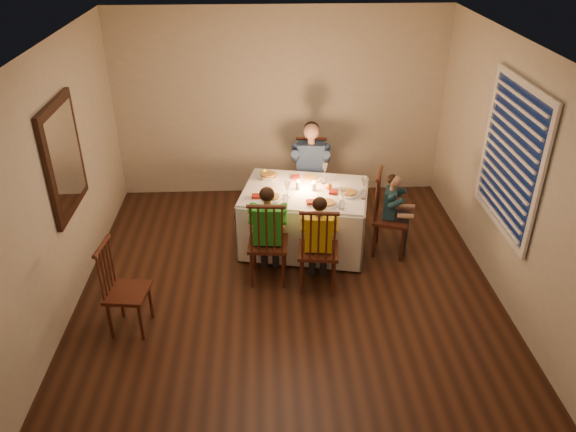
{
  "coord_description": "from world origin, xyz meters",
  "views": [
    {
      "loc": [
        -0.24,
        -4.92,
        3.71
      ],
      "look_at": [
        0.0,
        0.15,
        0.87
      ],
      "focal_mm": 35.0,
      "sensor_mm": 36.0,
      "label": 1
    }
  ],
  "objects_px": {
    "chair_extra": "(134,327)",
    "adult": "(310,213)",
    "child_yellow": "(317,285)",
    "child_teal": "(388,251)",
    "child_green": "(269,278)",
    "dining_table": "(305,206)",
    "chair_near_right": "(317,285)",
    "chair_near_left": "(269,278)",
    "chair_adult": "(310,213)",
    "chair_end": "(388,251)",
    "serving_bowl": "(268,176)"
  },
  "relations": [
    {
      "from": "chair_adult",
      "to": "serving_bowl",
      "type": "xyz_separation_m",
      "value": [
        -0.56,
        -0.47,
        0.79
      ]
    },
    {
      "from": "child_teal",
      "to": "chair_near_right",
      "type": "bearing_deg",
      "value": 142.97
    },
    {
      "from": "adult",
      "to": "child_green",
      "type": "relative_size",
      "value": 1.12
    },
    {
      "from": "child_yellow",
      "to": "chair_near_right",
      "type": "bearing_deg",
      "value": -159.65
    },
    {
      "from": "serving_bowl",
      "to": "dining_table",
      "type": "bearing_deg",
      "value": -37.88
    },
    {
      "from": "chair_near_right",
      "to": "chair_extra",
      "type": "height_order",
      "value": "chair_near_right"
    },
    {
      "from": "chair_near_left",
      "to": "chair_end",
      "type": "height_order",
      "value": "same"
    },
    {
      "from": "chair_end",
      "to": "chair_extra",
      "type": "xyz_separation_m",
      "value": [
        -2.83,
        -1.27,
        0.0
      ]
    },
    {
      "from": "serving_bowl",
      "to": "chair_extra",
      "type": "bearing_deg",
      "value": -127.91
    },
    {
      "from": "adult",
      "to": "child_teal",
      "type": "distance_m",
      "value": 1.32
    },
    {
      "from": "chair_end",
      "to": "serving_bowl",
      "type": "relative_size",
      "value": 4.45
    },
    {
      "from": "chair_adult",
      "to": "serving_bowl",
      "type": "bearing_deg",
      "value": -133.67
    },
    {
      "from": "chair_extra",
      "to": "adult",
      "type": "distance_m",
      "value": 2.99
    },
    {
      "from": "child_yellow",
      "to": "child_teal",
      "type": "distance_m",
      "value": 1.14
    },
    {
      "from": "chair_near_left",
      "to": "chair_extra",
      "type": "relative_size",
      "value": 1.07
    },
    {
      "from": "child_yellow",
      "to": "child_teal",
      "type": "xyz_separation_m",
      "value": [
        0.93,
        0.66,
        0.0
      ]
    },
    {
      "from": "chair_near_right",
      "to": "adult",
      "type": "height_order",
      "value": "adult"
    },
    {
      "from": "chair_end",
      "to": "child_green",
      "type": "height_order",
      "value": "child_green"
    },
    {
      "from": "chair_near_right",
      "to": "chair_extra",
      "type": "distance_m",
      "value": 2.0
    },
    {
      "from": "chair_near_left",
      "to": "child_green",
      "type": "height_order",
      "value": "child_green"
    },
    {
      "from": "serving_bowl",
      "to": "chair_near_left",
      "type": "bearing_deg",
      "value": -91.43
    },
    {
      "from": "chair_end",
      "to": "adult",
      "type": "bearing_deg",
      "value": 58.98
    },
    {
      "from": "child_green",
      "to": "chair_adult",
      "type": "bearing_deg",
      "value": -106.56
    },
    {
      "from": "chair_adult",
      "to": "child_yellow",
      "type": "distance_m",
      "value": 1.65
    },
    {
      "from": "dining_table",
      "to": "chair_extra",
      "type": "height_order",
      "value": "dining_table"
    },
    {
      "from": "chair_end",
      "to": "serving_bowl",
      "type": "bearing_deg",
      "value": 87.58
    },
    {
      "from": "child_green",
      "to": "dining_table",
      "type": "bearing_deg",
      "value": -118.21
    },
    {
      "from": "chair_adult",
      "to": "child_yellow",
      "type": "relative_size",
      "value": 0.93
    },
    {
      "from": "chair_adult",
      "to": "child_yellow",
      "type": "xyz_separation_m",
      "value": [
        -0.05,
        -1.65,
        0.0
      ]
    },
    {
      "from": "chair_adult",
      "to": "adult",
      "type": "xyz_separation_m",
      "value": [
        0.0,
        0.0,
        0.0
      ]
    },
    {
      "from": "chair_near_right",
      "to": "child_green",
      "type": "height_order",
      "value": "child_green"
    },
    {
      "from": "chair_end",
      "to": "chair_adult",
      "type": "bearing_deg",
      "value": 58.98
    },
    {
      "from": "child_yellow",
      "to": "adult",
      "type": "bearing_deg",
      "value": -85.43
    },
    {
      "from": "child_green",
      "to": "child_yellow",
      "type": "xyz_separation_m",
      "value": [
        0.53,
        -0.16,
        0.0
      ]
    },
    {
      "from": "dining_table",
      "to": "serving_bowl",
      "type": "height_order",
      "value": "serving_bowl"
    },
    {
      "from": "dining_table",
      "to": "chair_adult",
      "type": "xyz_separation_m",
      "value": [
        0.14,
        0.8,
        -0.54
      ]
    },
    {
      "from": "dining_table",
      "to": "adult",
      "type": "distance_m",
      "value": 0.98
    },
    {
      "from": "child_teal",
      "to": "serving_bowl",
      "type": "bearing_deg",
      "value": 87.58
    },
    {
      "from": "chair_near_left",
      "to": "chair_near_right",
      "type": "height_order",
      "value": "same"
    },
    {
      "from": "chair_near_left",
      "to": "child_yellow",
      "type": "relative_size",
      "value": 0.93
    },
    {
      "from": "chair_near_right",
      "to": "chair_near_left",
      "type": "bearing_deg",
      "value": -10.81
    },
    {
      "from": "chair_adult",
      "to": "adult",
      "type": "relative_size",
      "value": 0.8
    },
    {
      "from": "chair_adult",
      "to": "child_green",
      "type": "bearing_deg",
      "value": -105.27
    },
    {
      "from": "chair_end",
      "to": "serving_bowl",
      "type": "xyz_separation_m",
      "value": [
        -1.43,
        0.52,
        0.79
      ]
    },
    {
      "from": "chair_extra",
      "to": "adult",
      "type": "xyz_separation_m",
      "value": [
        1.95,
        2.26,
        0.0
      ]
    },
    {
      "from": "chair_extra",
      "to": "child_yellow",
      "type": "xyz_separation_m",
      "value": [
        1.9,
        0.61,
        0.0
      ]
    },
    {
      "from": "child_green",
      "to": "child_teal",
      "type": "distance_m",
      "value": 1.54
    },
    {
      "from": "chair_near_right",
      "to": "chair_end",
      "type": "xyz_separation_m",
      "value": [
        0.93,
        0.66,
        0.0
      ]
    },
    {
      "from": "adult",
      "to": "child_green",
      "type": "xyz_separation_m",
      "value": [
        -0.58,
        -1.49,
        0.0
      ]
    },
    {
      "from": "chair_near_left",
      "to": "chair_extra",
      "type": "height_order",
      "value": "chair_near_left"
    }
  ]
}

